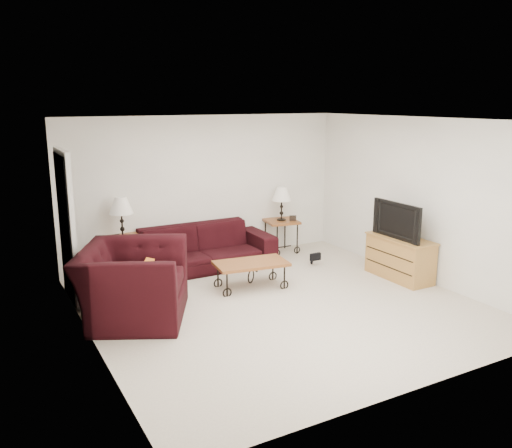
{
  "coord_description": "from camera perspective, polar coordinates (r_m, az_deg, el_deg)",
  "views": [
    {
      "loc": [
        -3.58,
        -5.84,
        2.75
      ],
      "look_at": [
        0.0,
        0.7,
        1.0
      ],
      "focal_mm": 37.31,
      "sensor_mm": 36.0,
      "label": 1
    }
  ],
  "objects": [
    {
      "name": "photo_frame_left",
      "position": [
        8.37,
        -14.83,
        -1.43
      ],
      "size": [
        0.13,
        0.05,
        0.11
      ],
      "primitive_type": "cube",
      "rotation": [
        0.0,
        0.0,
        0.23
      ],
      "color": "black",
      "rests_on": "side_table_left"
    },
    {
      "name": "coffee_table",
      "position": [
        7.96,
        -0.54,
        -5.47
      ],
      "size": [
        1.13,
        0.71,
        0.4
      ],
      "primitive_type": "cube",
      "rotation": [
        0.0,
        0.0,
        -0.13
      ],
      "color": "brown",
      "rests_on": "ground"
    },
    {
      "name": "side_table_right",
      "position": [
        9.75,
        2.72,
        -1.34
      ],
      "size": [
        0.64,
        0.64,
        0.61
      ],
      "primitive_type": "cube",
      "rotation": [
        0.0,
        0.0,
        -0.17
      ],
      "color": "brown",
      "rests_on": "ground"
    },
    {
      "name": "lamp_right",
      "position": [
        9.61,
        2.76,
        2.18
      ],
      "size": [
        0.4,
        0.4,
        0.61
      ],
      "primitive_type": null,
      "rotation": [
        0.0,
        0.0,
        -0.17
      ],
      "color": "black",
      "rests_on": "side_table_right"
    },
    {
      "name": "wall_front",
      "position": [
        5.13,
        17.49,
        -4.46
      ],
      "size": [
        5.0,
        0.02,
        2.5
      ],
      "primitive_type": "cube",
      "color": "white",
      "rests_on": "ground"
    },
    {
      "name": "backpack",
      "position": [
        9.12,
        6.01,
        -3.14
      ],
      "size": [
        0.37,
        0.34,
        0.39
      ],
      "primitive_type": "ellipsoid",
      "rotation": [
        0.0,
        0.0,
        0.44
      ],
      "color": "black",
      "rests_on": "ground"
    },
    {
      "name": "tv_stand",
      "position": [
        8.64,
        15.15,
        -3.53
      ],
      "size": [
        0.46,
        1.1,
        0.66
      ],
      "primitive_type": "cube",
      "color": "#AC7F40",
      "rests_on": "ground"
    },
    {
      "name": "wall_back",
      "position": [
        9.2,
        -5.4,
        3.76
      ],
      "size": [
        5.0,
        0.02,
        2.5
      ],
      "primitive_type": "cube",
      "color": "white",
      "rests_on": "ground"
    },
    {
      "name": "armchair",
      "position": [
        7.0,
        -13.06,
        -6.18
      ],
      "size": [
        1.77,
        1.85,
        0.94
      ],
      "primitive_type": "imported",
      "rotation": [
        0.0,
        0.0,
        1.1
      ],
      "color": "black",
      "rests_on": "ground"
    },
    {
      "name": "sofa",
      "position": [
        8.84,
        -5.97,
        -2.57
      ],
      "size": [
        2.45,
        0.96,
        0.71
      ],
      "primitive_type": "imported",
      "color": "black",
      "rests_on": "ground"
    },
    {
      "name": "side_table_left",
      "position": [
        8.64,
        -13.96,
        -3.51
      ],
      "size": [
        0.62,
        0.62,
        0.65
      ],
      "primitive_type": "cube",
      "rotation": [
        0.0,
        0.0,
        0.06
      ],
      "color": "brown",
      "rests_on": "ground"
    },
    {
      "name": "wall_right",
      "position": [
        8.57,
        17.19,
        2.52
      ],
      "size": [
        0.02,
        5.0,
        2.5
      ],
      "primitive_type": "cube",
      "color": "white",
      "rests_on": "ground"
    },
    {
      "name": "ceiling",
      "position": [
        6.86,
        2.86,
        11.09
      ],
      "size": [
        5.0,
        5.0,
        0.0
      ],
      "primitive_type": "plane",
      "color": "white",
      "rests_on": "wall_back"
    },
    {
      "name": "television",
      "position": [
        8.48,
        15.3,
        0.42
      ],
      "size": [
        0.13,
        0.98,
        0.57
      ],
      "primitive_type": "imported",
      "rotation": [
        0.0,
        0.0,
        -1.57
      ],
      "color": "black",
      "rests_on": "tv_stand"
    },
    {
      "name": "doorway",
      "position": [
        7.77,
        -19.72,
        -0.45
      ],
      "size": [
        0.08,
        0.94,
        2.04
      ],
      "primitive_type": "cube",
      "color": "black",
      "rests_on": "ground"
    },
    {
      "name": "lamp_left",
      "position": [
        8.49,
        -14.2,
        0.67
      ],
      "size": [
        0.39,
        0.39,
        0.65
      ],
      "primitive_type": null,
      "rotation": [
        0.0,
        0.0,
        0.06
      ],
      "color": "black",
      "rests_on": "side_table_left"
    },
    {
      "name": "photo_frame_right",
      "position": [
        9.62,
        3.97,
        0.63
      ],
      "size": [
        0.12,
        0.06,
        0.1
      ],
      "primitive_type": "cube",
      "rotation": [
        0.0,
        0.0,
        -0.38
      ],
      "color": "black",
      "rests_on": "side_table_right"
    },
    {
      "name": "throw_pillow",
      "position": [
        6.98,
        -11.78,
        -5.73
      ],
      "size": [
        0.29,
        0.43,
        0.42
      ],
      "primitive_type": "cube",
      "rotation": [
        0.0,
        0.0,
        1.1
      ],
      "color": "orange",
      "rests_on": "armchair"
    },
    {
      "name": "wall_left",
      "position": [
        6.13,
        -17.64,
        -1.6
      ],
      "size": [
        0.02,
        5.0,
        2.5
      ],
      "primitive_type": "cube",
      "color": "white",
      "rests_on": "ground"
    },
    {
      "name": "ground",
      "position": [
        7.39,
        2.64,
        -8.67
      ],
      "size": [
        5.0,
        5.0,
        0.0
      ],
      "primitive_type": "plane",
      "color": "beige",
      "rests_on": "ground"
    }
  ]
}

